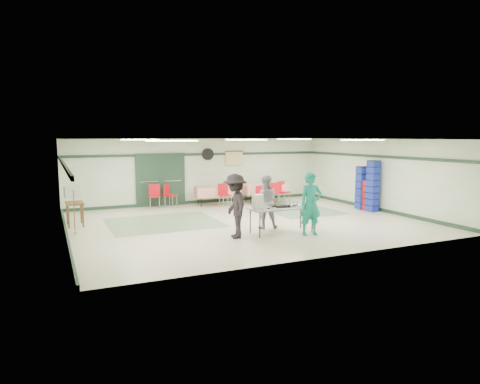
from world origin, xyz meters
name	(u,v)px	position (x,y,z in m)	size (l,w,h in m)	color
floor	(246,222)	(0.00, 0.00, 0.00)	(11.00, 11.00, 0.00)	beige
ceiling	(246,139)	(0.00, 0.00, 2.70)	(11.00, 11.00, 0.00)	white
wall_back	(201,171)	(0.00, 4.50, 1.35)	(11.00, 11.00, 0.00)	silver
wall_front	(330,200)	(0.00, -4.50, 1.35)	(11.00, 11.00, 0.00)	silver
wall_left	(63,190)	(-5.50, 0.00, 1.35)	(9.00, 9.00, 0.00)	silver
wall_right	(378,175)	(5.50, 0.00, 1.35)	(9.00, 9.00, 0.00)	silver
trim_back	(201,154)	(0.00, 4.47, 2.05)	(11.00, 0.06, 0.10)	#1C3323
baseboard_back	(201,201)	(0.00, 4.47, 0.06)	(11.00, 0.06, 0.12)	#1C3323
trim_left	(63,164)	(-5.47, 0.00, 2.05)	(9.00, 0.06, 0.10)	#1C3323
baseboard_left	(67,236)	(-5.47, 0.00, 0.06)	(9.00, 0.06, 0.12)	#1C3323
trim_right	(378,156)	(5.47, 0.00, 2.05)	(9.00, 0.06, 0.10)	#1C3323
baseboard_right	(376,209)	(5.47, 0.00, 0.06)	(9.00, 0.06, 0.12)	#1C3323
green_patch_a	(164,223)	(-2.50, 1.00, 0.00)	(3.50, 3.00, 0.01)	#64805D
green_patch_b	(295,209)	(2.80, 1.50, 0.00)	(2.50, 3.50, 0.01)	#64805D
double_door_left	(149,180)	(-2.20, 4.44, 1.05)	(0.90, 0.06, 2.10)	gray
double_door_right	(172,179)	(-1.25, 4.44, 1.05)	(0.90, 0.06, 2.10)	gray
door_frame	(161,180)	(-1.73, 4.42, 1.05)	(2.00, 0.03, 2.15)	#1C3323
wall_fan	(208,154)	(0.30, 4.44, 2.05)	(0.50, 0.50, 0.10)	black
scroll_banner	(234,158)	(1.50, 4.44, 1.85)	(0.80, 0.02, 0.60)	#D4C384
serving_table	(281,208)	(0.26, -1.85, 0.72)	(1.97, 0.83, 0.76)	#A6A7A2
sheet_tray_right	(296,206)	(0.74, -1.87, 0.77)	(0.62, 0.47, 0.02)	silver
sheet_tray_mid	(279,206)	(0.23, -1.76, 0.77)	(0.53, 0.41, 0.02)	silver
sheet_tray_left	(270,209)	(-0.22, -2.02, 0.77)	(0.56, 0.43, 0.02)	silver
baking_pan	(281,206)	(0.24, -1.88, 0.80)	(0.44, 0.28, 0.08)	black
foam_box_stack	(258,201)	(-0.48, -1.80, 0.96)	(0.25, 0.23, 0.40)	white
volunteer_teal	(311,204)	(0.89, -2.42, 0.89)	(0.65, 0.43, 1.78)	#138778
volunteer_grey	(265,202)	(0.12, -1.08, 0.82)	(0.79, 0.62, 1.63)	gray
volunteer_dark	(235,206)	(-1.21, -1.87, 0.89)	(1.15, 0.66, 1.78)	black
dining_table_a	(265,189)	(2.61, 3.67, 0.57)	(1.90, 1.01, 0.77)	red
dining_table_b	(217,191)	(0.41, 3.67, 0.57)	(1.85, 1.01, 0.77)	red
chair_a	(275,191)	(2.77, 3.10, 0.53)	(0.51, 0.51, 0.86)	red
chair_b	(261,193)	(2.11, 3.09, 0.47)	(0.46, 0.47, 0.77)	red
chair_c	(283,190)	(3.15, 3.11, 0.56)	(0.53, 0.53, 0.92)	red
chair_d	(224,193)	(0.49, 3.12, 0.57)	(0.47, 0.47, 0.94)	red
chair_loose_a	(169,193)	(-1.50, 4.06, 0.55)	(0.59, 0.59, 0.90)	red
chair_loose_b	(155,194)	(-2.10, 3.96, 0.58)	(0.51, 0.51, 0.94)	red
crate_stack_blue_a	(373,186)	(5.15, -0.13, 0.95)	(0.37, 0.37, 1.91)	navy
crate_stack_red	(366,195)	(5.15, 0.23, 0.59)	(0.36, 0.36, 1.17)	maroon
crate_stack_blue_b	(363,188)	(5.15, 0.43, 0.82)	(0.42, 0.42, 1.65)	navy
printer_table	(75,206)	(-5.15, 1.68, 0.63)	(0.53, 0.81, 0.74)	brown
office_printer	(72,192)	(-5.15, 2.79, 0.94)	(0.49, 0.43, 0.38)	#A6A6A1
broom	(74,211)	(-5.23, 0.43, 0.66)	(0.03, 0.03, 1.28)	brown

